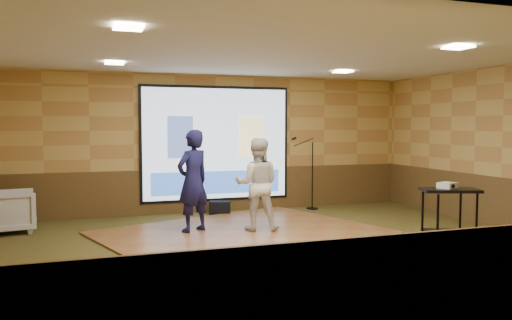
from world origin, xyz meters
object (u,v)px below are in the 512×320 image
object	(u,v)px
av_table	(450,207)
mic_stand	(310,187)
player_left	(193,181)
projector	(447,185)
player_right	(257,184)
duffel_bag	(220,208)
projector_screen	(217,145)
banquet_chair	(10,211)
dance_floor	(242,233)

from	to	relation	value
av_table	mic_stand	bearing A→B (deg)	99.21
player_left	projector	distance (m)	4.22
player_right	mic_stand	xyz separation A→B (m)	(1.91, 1.91, -0.36)
player_right	projector	bearing A→B (deg)	161.79
duffel_bag	player_right	bearing A→B (deg)	-84.14
projector_screen	banquet_chair	bearing A→B (deg)	-166.64
dance_floor	mic_stand	xyz separation A→B (m)	(2.21, 2.00, 0.48)
player_right	duffel_bag	world-z (taller)	player_right
av_table	projector	xyz separation A→B (m)	(-0.00, 0.07, 0.33)
mic_stand	banquet_chair	xyz separation A→B (m)	(-6.09, -0.59, -0.12)
player_left	projector_screen	bearing A→B (deg)	-143.17
dance_floor	projector	size ratio (longest dim) A/B	16.82
projector_screen	player_right	world-z (taller)	projector_screen
av_table	dance_floor	bearing A→B (deg)	146.48
projector_screen	player_right	bearing A→B (deg)	-85.39
player_right	av_table	size ratio (longest dim) A/B	1.81
projector	player_left	bearing A→B (deg)	128.69
duffel_bag	av_table	bearing A→B (deg)	-55.01
av_table	player_left	bearing A→B (deg)	148.85
dance_floor	duffel_bag	size ratio (longest dim) A/B	10.29
duffel_bag	player_left	bearing A→B (deg)	-118.23
projector_screen	av_table	size ratio (longest dim) A/B	3.64
player_left	banquet_chair	bearing A→B (deg)	-47.95
player_right	mic_stand	world-z (taller)	player_right
projector	player_right	bearing A→B (deg)	122.18
av_table	banquet_chair	distance (m)	7.48
player_right	duffel_bag	size ratio (longest dim) A/B	3.71
projector_screen	duffel_bag	bearing A→B (deg)	-92.81
player_right	duffel_bag	xyz separation A→B (m)	(-0.20, 1.94, -0.72)
dance_floor	player_left	world-z (taller)	player_left
player_left	av_table	xyz separation A→B (m)	(3.64, -2.20, -0.30)
projector	dance_floor	bearing A→B (deg)	126.49
player_right	duffel_bag	distance (m)	2.07
projector_screen	dance_floor	distance (m)	2.77
mic_stand	duffel_bag	bearing A→B (deg)	-169.43
dance_floor	banquet_chair	size ratio (longest dim) A/B	5.48
av_table	banquet_chair	size ratio (longest dim) A/B	1.10
mic_stand	dance_floor	bearing A→B (deg)	-126.56
projector_screen	mic_stand	distance (m)	2.33
av_table	projector_screen	bearing A→B (deg)	122.68
projector_screen	dance_floor	world-z (taller)	projector_screen
projector_screen	av_table	bearing A→B (deg)	-57.32
av_table	mic_stand	world-z (taller)	mic_stand
player_left	banquet_chair	distance (m)	3.30
dance_floor	projector	world-z (taller)	projector
projector_screen	projector	size ratio (longest dim) A/B	12.23
banquet_chair	player_left	bearing A→B (deg)	-118.02
projector	banquet_chair	distance (m)	7.47
projector_screen	dance_floor	size ratio (longest dim) A/B	0.73
duffel_bag	dance_floor	bearing A→B (deg)	-92.94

